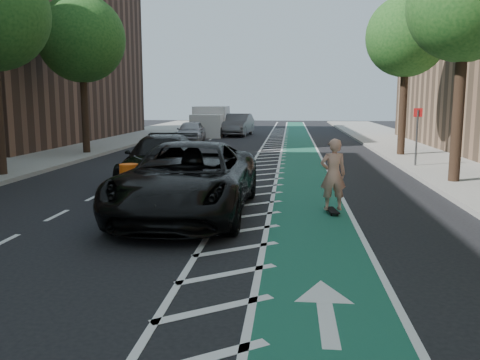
# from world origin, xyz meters

# --- Properties ---
(ground) EXTENTS (120.00, 120.00, 0.00)m
(ground) POSITION_xyz_m (0.00, 0.00, 0.00)
(ground) COLOR black
(ground) RESTS_ON ground
(bike_lane) EXTENTS (2.00, 90.00, 0.01)m
(bike_lane) POSITION_xyz_m (3.00, 10.00, 0.01)
(bike_lane) COLOR #195944
(bike_lane) RESTS_ON ground
(buffer_strip) EXTENTS (1.40, 90.00, 0.01)m
(buffer_strip) POSITION_xyz_m (1.50, 10.00, 0.01)
(buffer_strip) COLOR silver
(buffer_strip) RESTS_ON ground
(curb_right) EXTENTS (0.12, 90.00, 0.16)m
(curb_right) POSITION_xyz_m (7.05, 10.00, 0.08)
(curb_right) COLOR gray
(curb_right) RESTS_ON ground
(curb_left) EXTENTS (0.12, 90.00, 0.16)m
(curb_left) POSITION_xyz_m (-7.05, 10.00, 0.08)
(curb_left) COLOR gray
(curb_left) RESTS_ON ground
(tree_r_c) EXTENTS (4.20, 4.20, 7.90)m
(tree_r_c) POSITION_xyz_m (7.90, 8.00, 5.77)
(tree_r_c) COLOR #382619
(tree_r_c) RESTS_ON ground
(tree_r_d) EXTENTS (4.20, 4.20, 7.90)m
(tree_r_d) POSITION_xyz_m (7.90, 16.00, 5.77)
(tree_r_d) COLOR #382619
(tree_r_d) RESTS_ON ground
(tree_l_d) EXTENTS (4.20, 4.20, 7.90)m
(tree_l_d) POSITION_xyz_m (-7.90, 16.00, 5.77)
(tree_l_d) COLOR #382619
(tree_l_d) RESTS_ON ground
(sign_post) EXTENTS (0.35, 0.08, 2.47)m
(sign_post) POSITION_xyz_m (7.60, 12.00, 1.35)
(sign_post) COLOR #4C4C4C
(sign_post) RESTS_ON ground
(skateboard) EXTENTS (0.33, 0.80, 0.10)m
(skateboard) POSITION_xyz_m (3.55, 3.28, 0.09)
(skateboard) COLOR black
(skateboard) RESTS_ON ground
(skateboarder) EXTENTS (0.70, 0.52, 1.78)m
(skateboarder) POSITION_xyz_m (3.55, 3.28, 0.99)
(skateboarder) COLOR tan
(skateboarder) RESTS_ON skateboard
(suv_near) EXTENTS (3.00, 6.42, 1.78)m
(suv_near) POSITION_xyz_m (0.00, 2.85, 0.89)
(suv_near) COLOR black
(suv_near) RESTS_ON ground
(suv_far) EXTENTS (2.64, 5.67, 1.60)m
(suv_far) POSITION_xyz_m (-1.85, 7.50, 0.80)
(suv_far) COLOR black
(suv_far) RESTS_ON ground
(car_silver) EXTENTS (1.94, 4.30, 1.43)m
(car_silver) POSITION_xyz_m (-4.13, 24.04, 0.72)
(car_silver) COLOR #A3A2A7
(car_silver) RESTS_ON ground
(car_grey) EXTENTS (2.27, 5.36, 1.72)m
(car_grey) POSITION_xyz_m (-1.68, 30.58, 0.86)
(car_grey) COLOR #55555A
(car_grey) RESTS_ON ground
(box_truck) EXTENTS (2.56, 5.51, 2.28)m
(box_truck) POSITION_xyz_m (-3.80, 30.31, 1.05)
(box_truck) COLOR silver
(box_truck) RESTS_ON ground
(barrel_a) EXTENTS (0.70, 0.70, 0.96)m
(barrel_a) POSITION_xyz_m (-2.20, 5.02, 0.45)
(barrel_a) COLOR #FF5C0D
(barrel_a) RESTS_ON ground
(barrel_b) EXTENTS (0.74, 0.74, 1.01)m
(barrel_b) POSITION_xyz_m (-1.80, 10.25, 0.48)
(barrel_b) COLOR #FF4C0D
(barrel_b) RESTS_ON ground
(barrel_c) EXTENTS (0.65, 0.65, 0.89)m
(barrel_c) POSITION_xyz_m (-4.00, 14.50, 0.42)
(barrel_c) COLOR #FF530D
(barrel_c) RESTS_ON ground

